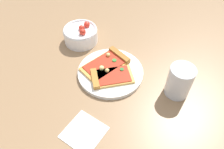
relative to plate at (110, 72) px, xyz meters
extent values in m
plane|color=#93704C|center=(0.04, -0.02, -0.01)|extent=(2.40, 2.40, 0.00)
cylinder|color=white|center=(0.00, 0.00, 0.00)|extent=(0.23, 0.23, 0.01)
cube|color=#E5B256|center=(0.02, -0.02, 0.01)|extent=(0.16, 0.15, 0.01)
cube|color=#B77A33|center=(-0.02, -0.06, 0.01)|extent=(0.07, 0.07, 0.02)
cube|color=#B22D19|center=(0.02, -0.02, 0.02)|extent=(0.13, 0.13, 0.00)
cylinder|color=#2D722D|center=(0.03, 0.01, 0.02)|extent=(0.01, 0.01, 0.00)
sphere|color=#EAD172|center=(0.00, -0.01, 0.02)|extent=(0.01, 0.01, 0.01)
cube|color=gold|center=(-0.03, 0.01, 0.01)|extent=(0.14, 0.18, 0.01)
cube|color=#A36B2D|center=(-0.01, 0.08, 0.02)|extent=(0.10, 0.05, 0.02)
cube|color=#B22D19|center=(-0.03, 0.01, 0.02)|extent=(0.12, 0.15, 0.00)
cylinder|color=#388433|center=(-0.01, 0.04, 0.02)|extent=(0.02, 0.02, 0.00)
sphere|color=#F2D87F|center=(-0.03, -0.02, 0.02)|extent=(0.02, 0.02, 0.02)
cylinder|color=#388433|center=(-0.04, -0.04, 0.02)|extent=(0.02, 0.02, 0.00)
sphere|color=#EAD172|center=(-0.04, 0.05, 0.02)|extent=(0.02, 0.02, 0.02)
cylinder|color=white|center=(-0.19, 0.10, 0.02)|extent=(0.13, 0.13, 0.05)
torus|color=white|center=(-0.19, 0.10, 0.05)|extent=(0.13, 0.13, 0.01)
sphere|color=red|center=(-0.18, 0.13, 0.06)|extent=(0.02, 0.02, 0.02)
sphere|color=red|center=(-0.18, 0.10, 0.05)|extent=(0.02, 0.02, 0.02)
sphere|color=red|center=(-0.17, 0.08, 0.06)|extent=(0.03, 0.03, 0.03)
cylinder|color=silver|center=(0.22, 0.03, 0.05)|extent=(0.08, 0.08, 0.11)
cylinder|color=black|center=(0.22, 0.03, 0.04)|extent=(0.07, 0.07, 0.09)
cube|color=white|center=(0.22, 0.05, 0.08)|extent=(0.03, 0.03, 0.02)
cube|color=white|center=(0.24, 0.04, 0.08)|extent=(0.02, 0.02, 0.02)
cube|color=white|center=(0.04, -0.23, -0.01)|extent=(0.11, 0.11, 0.00)
camera|label=1|loc=(0.25, -0.44, 0.56)|focal=34.72mm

